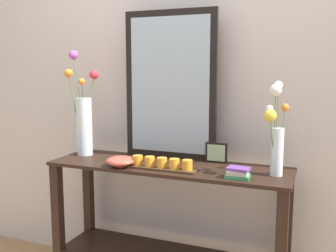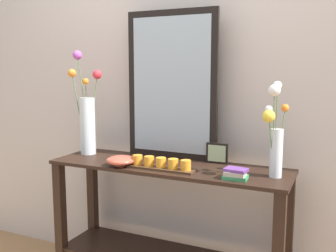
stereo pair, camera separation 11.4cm
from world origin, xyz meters
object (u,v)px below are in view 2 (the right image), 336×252
at_px(console_table, 168,216).
at_px(candle_tray, 161,164).
at_px(book_stack, 235,174).
at_px(decorative_bowl, 121,160).
at_px(mirror_leaning, 171,85).
at_px(vase_right, 275,133).
at_px(picture_frame_small, 217,153).
at_px(tall_vase_left, 87,117).

relative_size(console_table, candle_tray, 3.58).
height_order(console_table, book_stack, book_stack).
xyz_separation_m(console_table, book_stack, (0.43, -0.13, 0.34)).
height_order(candle_tray, decorative_bowl, candle_tray).
xyz_separation_m(mirror_leaning, decorative_bowl, (-0.18, -0.31, -0.42)).
distance_m(console_table, book_stack, 0.56).
xyz_separation_m(vase_right, candle_tray, (-0.59, -0.10, -0.20)).
height_order(mirror_leaning, candle_tray, mirror_leaning).
relative_size(vase_right, picture_frame_small, 3.76).
relative_size(console_table, decorative_bowl, 8.32).
bearing_deg(candle_tray, vase_right, 9.77).
bearing_deg(tall_vase_left, vase_right, -2.90).
xyz_separation_m(mirror_leaning, picture_frame_small, (0.31, -0.03, -0.39)).
bearing_deg(picture_frame_small, mirror_leaning, 175.25).
xyz_separation_m(candle_tray, picture_frame_small, (0.24, 0.26, 0.03)).
relative_size(tall_vase_left, candle_tray, 1.71).
bearing_deg(console_table, mirror_leaning, 108.13).
xyz_separation_m(vase_right, book_stack, (-0.17, -0.12, -0.20)).
xyz_separation_m(picture_frame_small, decorative_bowl, (-0.48, -0.29, -0.03)).
bearing_deg(book_stack, console_table, 163.63).
bearing_deg(picture_frame_small, tall_vase_left, -173.38).
bearing_deg(picture_frame_small, decorative_bowl, -148.92).
height_order(vase_right, book_stack, vase_right).
distance_m(console_table, tall_vase_left, 0.82).
bearing_deg(console_table, candle_tray, -85.85).
height_order(vase_right, candle_tray, vase_right).
bearing_deg(tall_vase_left, console_table, -4.99).
relative_size(picture_frame_small, decorative_bowl, 0.78).
distance_m(picture_frame_small, book_stack, 0.34).
bearing_deg(vase_right, decorative_bowl, -171.15).
relative_size(console_table, picture_frame_small, 10.73).
bearing_deg(book_stack, decorative_bowl, -179.06).
relative_size(console_table, tall_vase_left, 2.09).
bearing_deg(vase_right, console_table, 179.20).
xyz_separation_m(console_table, picture_frame_small, (0.25, 0.15, 0.37)).
bearing_deg(mirror_leaning, candle_tray, -77.08).
distance_m(tall_vase_left, picture_frame_small, 0.88).
xyz_separation_m(console_table, decorative_bowl, (-0.23, -0.14, 0.34)).
distance_m(mirror_leaning, book_stack, 0.72).
distance_m(mirror_leaning, tall_vase_left, 0.60).
xyz_separation_m(candle_tray, book_stack, (0.42, -0.02, -0.00)).
xyz_separation_m(candle_tray, decorative_bowl, (-0.24, -0.03, 0.00)).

